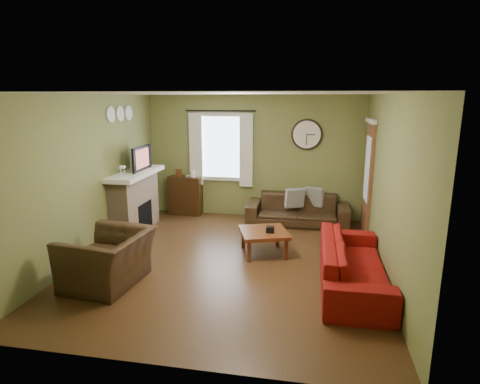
% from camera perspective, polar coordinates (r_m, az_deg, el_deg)
% --- Properties ---
extents(floor, '(4.60, 5.20, 0.00)m').
position_cam_1_polar(floor, '(6.47, -1.53, -9.86)').
color(floor, '#462C16').
rests_on(floor, ground).
extents(ceiling, '(4.60, 5.20, 0.00)m').
position_cam_1_polar(ceiling, '(5.95, -1.69, 13.82)').
color(ceiling, white).
rests_on(ceiling, ground).
extents(wall_left, '(0.00, 5.20, 2.60)m').
position_cam_1_polar(wall_left, '(6.92, -20.58, 2.09)').
color(wall_left, olive).
rests_on(wall_left, ground).
extents(wall_right, '(0.00, 5.20, 2.60)m').
position_cam_1_polar(wall_right, '(6.04, 20.25, 0.57)').
color(wall_right, olive).
rests_on(wall_right, ground).
extents(wall_back, '(4.60, 0.00, 2.60)m').
position_cam_1_polar(wall_back, '(8.60, 2.00, 5.00)').
color(wall_back, olive).
rests_on(wall_back, ground).
extents(wall_front, '(4.60, 0.00, 2.60)m').
position_cam_1_polar(wall_front, '(3.67, -10.11, -6.85)').
color(wall_front, olive).
rests_on(wall_front, ground).
extents(fireplace, '(0.40, 1.40, 1.10)m').
position_cam_1_polar(fireplace, '(7.98, -14.73, -1.60)').
color(fireplace, tan).
rests_on(fireplace, floor).
extents(firebox, '(0.04, 0.60, 0.55)m').
position_cam_1_polar(firebox, '(7.97, -13.38, -3.41)').
color(firebox, black).
rests_on(firebox, fireplace).
extents(mantel, '(0.58, 1.60, 0.08)m').
position_cam_1_polar(mantel, '(7.84, -14.78, 2.56)').
color(mantel, white).
rests_on(mantel, fireplace).
extents(tv, '(0.08, 0.60, 0.35)m').
position_cam_1_polar(tv, '(7.93, -14.29, 4.27)').
color(tv, black).
rests_on(tv, mantel).
extents(tv_screen, '(0.02, 0.62, 0.36)m').
position_cam_1_polar(tv_screen, '(7.89, -13.78, 4.67)').
color(tv_screen, '#994C3F').
rests_on(tv_screen, mantel).
extents(medallion_left, '(0.28, 0.28, 0.03)m').
position_cam_1_polar(medallion_left, '(7.50, -17.91, 10.43)').
color(medallion_left, white).
rests_on(medallion_left, wall_left).
extents(medallion_mid, '(0.28, 0.28, 0.03)m').
position_cam_1_polar(medallion_mid, '(7.81, -16.70, 10.61)').
color(medallion_mid, white).
rests_on(medallion_mid, wall_left).
extents(medallion_right, '(0.28, 0.28, 0.03)m').
position_cam_1_polar(medallion_right, '(8.12, -15.57, 10.77)').
color(medallion_right, white).
rests_on(medallion_right, wall_left).
extents(window_pane, '(1.00, 0.02, 1.30)m').
position_cam_1_polar(window_pane, '(8.68, -2.62, 6.41)').
color(window_pane, silver).
rests_on(window_pane, wall_back).
extents(curtain_rod, '(0.03, 0.03, 1.50)m').
position_cam_1_polar(curtain_rod, '(8.52, -2.82, 11.47)').
color(curtain_rod, black).
rests_on(curtain_rod, wall_back).
extents(curtain_left, '(0.28, 0.04, 1.55)m').
position_cam_1_polar(curtain_left, '(8.73, -6.30, 6.05)').
color(curtain_left, white).
rests_on(curtain_left, wall_back).
extents(curtain_right, '(0.28, 0.04, 1.55)m').
position_cam_1_polar(curtain_right, '(8.48, 0.88, 5.92)').
color(curtain_right, white).
rests_on(curtain_right, wall_back).
extents(wall_clock, '(0.64, 0.06, 0.64)m').
position_cam_1_polar(wall_clock, '(8.40, 9.49, 8.06)').
color(wall_clock, white).
rests_on(wall_clock, wall_back).
extents(door, '(0.05, 0.90, 2.10)m').
position_cam_1_polar(door, '(7.88, 17.71, 1.75)').
color(door, brown).
rests_on(door, floor).
extents(bookshelf, '(0.72, 0.30, 0.85)m').
position_cam_1_polar(bookshelf, '(8.95, -7.78, -0.49)').
color(bookshelf, black).
rests_on(bookshelf, floor).
extents(book, '(0.16, 0.21, 0.02)m').
position_cam_1_polar(book, '(8.91, -7.65, 2.98)').
color(book, '#5C2C14').
rests_on(book, bookshelf).
extents(sofa_brown, '(2.06, 0.81, 0.60)m').
position_cam_1_polar(sofa_brown, '(8.31, 8.19, -2.48)').
color(sofa_brown, '#322214').
rests_on(sofa_brown, floor).
extents(pillow_left, '(0.40, 0.27, 0.39)m').
position_cam_1_polar(pillow_left, '(8.22, 7.79, -0.85)').
color(pillow_left, gray).
rests_on(pillow_left, sofa_brown).
extents(pillow_right, '(0.40, 0.25, 0.39)m').
position_cam_1_polar(pillow_right, '(8.38, 10.48, -0.67)').
color(pillow_right, gray).
rests_on(pillow_right, sofa_brown).
extents(sofa_red, '(0.86, 2.20, 0.64)m').
position_cam_1_polar(sofa_red, '(5.81, 15.82, -9.76)').
color(sofa_red, maroon).
rests_on(sofa_red, floor).
extents(armchair, '(1.10, 1.23, 0.74)m').
position_cam_1_polar(armchair, '(5.91, -18.23, -9.03)').
color(armchair, '#322214').
rests_on(armchair, floor).
extents(coffee_table, '(0.95, 0.95, 0.40)m').
position_cam_1_polar(coffee_table, '(6.72, 3.40, -7.14)').
color(coffee_table, '#5C2C14').
rests_on(coffee_table, floor).
extents(tissue_box, '(0.13, 0.13, 0.10)m').
position_cam_1_polar(tissue_box, '(6.59, 4.31, -5.74)').
color(tissue_box, black).
rests_on(tissue_box, coffee_table).
extents(wine_glass_a, '(0.07, 0.07, 0.21)m').
position_cam_1_polar(wine_glass_a, '(7.30, -16.58, 2.81)').
color(wine_glass_a, white).
rests_on(wine_glass_a, mantel).
extents(wine_glass_b, '(0.07, 0.07, 0.19)m').
position_cam_1_polar(wine_glass_b, '(7.41, -16.16, 2.92)').
color(wine_glass_b, white).
rests_on(wine_glass_b, mantel).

